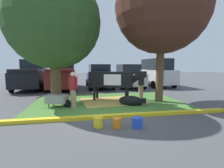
{
  "coord_description": "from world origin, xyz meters",
  "views": [
    {
      "loc": [
        -1.09,
        -6.16,
        1.88
      ],
      "look_at": [
        0.59,
        2.72,
        0.9
      ],
      "focal_mm": 26.82,
      "sensor_mm": 36.0,
      "label": 1
    }
  ],
  "objects_px": {
    "cow_holstein": "(113,80)",
    "suv_dark_grey": "(156,73)",
    "shade_tree_left": "(54,22)",
    "pickup_truck_maroon": "(63,75)",
    "person_visitor_near": "(141,84)",
    "bucket_orange": "(117,123)",
    "shade_tree_right": "(162,7)",
    "bucket_blue": "(137,122)",
    "bucket_yellow": "(98,122)",
    "wheelbarrow": "(58,99)",
    "sedan_blue": "(99,76)",
    "person_handler": "(73,89)",
    "sedan_silver": "(128,76)",
    "calf_lying": "(131,101)",
    "pickup_truck_black": "(32,75)"
  },
  "relations": [
    {
      "from": "pickup_truck_maroon",
      "to": "sedan_silver",
      "type": "bearing_deg",
      "value": -0.37
    },
    {
      "from": "bucket_blue",
      "to": "calf_lying",
      "type": "bearing_deg",
      "value": 76.61
    },
    {
      "from": "person_visitor_near",
      "to": "wheelbarrow",
      "type": "relative_size",
      "value": 1.02
    },
    {
      "from": "cow_holstein",
      "to": "sedan_silver",
      "type": "bearing_deg",
      "value": 65.96
    },
    {
      "from": "wheelbarrow",
      "to": "sedan_blue",
      "type": "height_order",
      "value": "sedan_blue"
    },
    {
      "from": "shade_tree_right",
      "to": "bucket_blue",
      "type": "bearing_deg",
      "value": -125.2
    },
    {
      "from": "sedan_silver",
      "to": "person_handler",
      "type": "bearing_deg",
      "value": -124.35
    },
    {
      "from": "person_visitor_near",
      "to": "bucket_orange",
      "type": "relative_size",
      "value": 5.36
    },
    {
      "from": "bucket_blue",
      "to": "sedan_silver",
      "type": "height_order",
      "value": "sedan_silver"
    },
    {
      "from": "person_handler",
      "to": "bucket_orange",
      "type": "distance_m",
      "value": 3.21
    },
    {
      "from": "bucket_orange",
      "to": "sedan_blue",
      "type": "height_order",
      "value": "sedan_blue"
    },
    {
      "from": "shade_tree_left",
      "to": "person_handler",
      "type": "xyz_separation_m",
      "value": [
        0.9,
        -1.28,
        -3.17
      ]
    },
    {
      "from": "person_visitor_near",
      "to": "bucket_orange",
      "type": "bearing_deg",
      "value": -119.73
    },
    {
      "from": "person_handler",
      "to": "wheelbarrow",
      "type": "distance_m",
      "value": 0.87
    },
    {
      "from": "person_visitor_near",
      "to": "bucket_orange",
      "type": "height_order",
      "value": "person_visitor_near"
    },
    {
      "from": "person_handler",
      "to": "suv_dark_grey",
      "type": "bearing_deg",
      "value": 43.58
    },
    {
      "from": "shade_tree_left",
      "to": "bucket_orange",
      "type": "distance_m",
      "value": 6.08
    },
    {
      "from": "shade_tree_left",
      "to": "sedan_blue",
      "type": "height_order",
      "value": "shade_tree_left"
    },
    {
      "from": "bucket_yellow",
      "to": "suv_dark_grey",
      "type": "relative_size",
      "value": 0.07
    },
    {
      "from": "calf_lying",
      "to": "pickup_truck_maroon",
      "type": "height_order",
      "value": "pickup_truck_maroon"
    },
    {
      "from": "cow_holstein",
      "to": "suv_dark_grey",
      "type": "distance_m",
      "value": 7.79
    },
    {
      "from": "pickup_truck_black",
      "to": "shade_tree_left",
      "type": "bearing_deg",
      "value": -65.47
    },
    {
      "from": "bucket_yellow",
      "to": "sedan_silver",
      "type": "height_order",
      "value": "sedan_silver"
    },
    {
      "from": "shade_tree_left",
      "to": "calf_lying",
      "type": "relative_size",
      "value": 4.84
    },
    {
      "from": "person_handler",
      "to": "pickup_truck_maroon",
      "type": "bearing_deg",
      "value": 99.51
    },
    {
      "from": "shade_tree_left",
      "to": "pickup_truck_maroon",
      "type": "xyz_separation_m",
      "value": [
        -0.19,
        5.26,
        -2.92
      ]
    },
    {
      "from": "shade_tree_right",
      "to": "bucket_yellow",
      "type": "xyz_separation_m",
      "value": [
        -3.57,
        -3.16,
        -4.67
      ]
    },
    {
      "from": "bucket_blue",
      "to": "sedan_blue",
      "type": "height_order",
      "value": "sedan_blue"
    },
    {
      "from": "person_visitor_near",
      "to": "bucket_blue",
      "type": "bearing_deg",
      "value": -111.88
    },
    {
      "from": "shade_tree_left",
      "to": "bucket_yellow",
      "type": "distance_m",
      "value": 5.79
    },
    {
      "from": "person_handler",
      "to": "bucket_yellow",
      "type": "distance_m",
      "value": 2.88
    },
    {
      "from": "cow_holstein",
      "to": "sedan_blue",
      "type": "bearing_deg",
      "value": 91.46
    },
    {
      "from": "shade_tree_left",
      "to": "cow_holstein",
      "type": "relative_size",
      "value": 2.13
    },
    {
      "from": "sedan_blue",
      "to": "person_handler",
      "type": "bearing_deg",
      "value": -105.98
    },
    {
      "from": "bucket_yellow",
      "to": "bucket_blue",
      "type": "relative_size",
      "value": 0.93
    },
    {
      "from": "person_visitor_near",
      "to": "sedan_blue",
      "type": "bearing_deg",
      "value": 107.1
    },
    {
      "from": "person_handler",
      "to": "pickup_truck_maroon",
      "type": "relative_size",
      "value": 0.3
    },
    {
      "from": "pickup_truck_maroon",
      "to": "bucket_orange",
      "type": "bearing_deg",
      "value": -75.02
    },
    {
      "from": "calf_lying",
      "to": "bucket_blue",
      "type": "distance_m",
      "value": 2.85
    },
    {
      "from": "bucket_yellow",
      "to": "suv_dark_grey",
      "type": "xyz_separation_m",
      "value": [
        6.41,
        9.57,
        1.1
      ]
    },
    {
      "from": "person_handler",
      "to": "bucket_yellow",
      "type": "height_order",
      "value": "person_handler"
    },
    {
      "from": "shade_tree_right",
      "to": "bucket_blue",
      "type": "relative_size",
      "value": 21.1
    },
    {
      "from": "shade_tree_right",
      "to": "person_visitor_near",
      "type": "xyz_separation_m",
      "value": [
        -0.8,
        0.58,
        -3.96
      ]
    },
    {
      "from": "person_visitor_near",
      "to": "pickup_truck_black",
      "type": "height_order",
      "value": "pickup_truck_black"
    },
    {
      "from": "shade_tree_right",
      "to": "calf_lying",
      "type": "xyz_separation_m",
      "value": [
        -1.73,
        -0.62,
        -4.6
      ]
    },
    {
      "from": "shade_tree_left",
      "to": "wheelbarrow",
      "type": "distance_m",
      "value": 3.82
    },
    {
      "from": "shade_tree_right",
      "to": "sedan_blue",
      "type": "distance_m",
      "value": 7.67
    },
    {
      "from": "person_handler",
      "to": "sedan_silver",
      "type": "relative_size",
      "value": 0.36
    },
    {
      "from": "calf_lying",
      "to": "bucket_yellow",
      "type": "xyz_separation_m",
      "value": [
        -1.83,
        -2.53,
        -0.07
      ]
    },
    {
      "from": "calf_lying",
      "to": "person_handler",
      "type": "relative_size",
      "value": 0.81
    }
  ]
}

